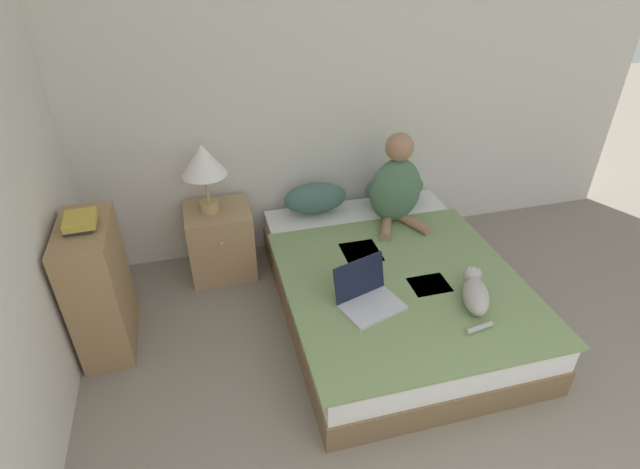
# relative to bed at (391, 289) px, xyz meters

# --- Properties ---
(wall_back) EXTENTS (5.04, 0.05, 2.55)m
(wall_back) POSITION_rel_bed_xyz_m (-0.04, 1.06, 1.08)
(wall_back) COLOR beige
(wall_back) RESTS_ON ground_plane
(bed) EXTENTS (1.51, 1.97, 0.39)m
(bed) POSITION_rel_bed_xyz_m (0.00, 0.00, 0.00)
(bed) COLOR brown
(bed) RESTS_ON ground_plane
(pillow_near) EXTENTS (0.50, 0.24, 0.24)m
(pillow_near) POSITION_rel_bed_xyz_m (-0.33, 0.84, 0.31)
(pillow_near) COLOR #42665B
(pillow_near) RESTS_ON bed
(pillow_far) EXTENTS (0.50, 0.24, 0.24)m
(pillow_far) POSITION_rel_bed_xyz_m (0.33, 0.84, 0.31)
(pillow_far) COLOR #42665B
(pillow_far) RESTS_ON bed
(person_sitting) EXTENTS (0.40, 0.39, 0.71)m
(person_sitting) POSITION_rel_bed_xyz_m (0.22, 0.55, 0.50)
(person_sitting) COLOR #476B4C
(person_sitting) RESTS_ON bed
(cat_tabby) EXTENTS (0.29, 0.44, 0.17)m
(cat_tabby) POSITION_rel_bed_xyz_m (0.33, -0.48, 0.28)
(cat_tabby) COLOR #A8A399
(cat_tabby) RESTS_ON bed
(laptop_open) EXTENTS (0.43, 0.39, 0.25)m
(laptop_open) POSITION_rel_bed_xyz_m (-0.30, -0.32, 0.25)
(laptop_open) COLOR #B7B7BC
(laptop_open) RESTS_ON bed
(nightstand) EXTENTS (0.48, 0.44, 0.55)m
(nightstand) POSITION_rel_bed_xyz_m (-1.10, 0.77, 0.08)
(nightstand) COLOR tan
(nightstand) RESTS_ON ground_plane
(table_lamp) EXTENTS (0.32, 0.32, 0.52)m
(table_lamp) POSITION_rel_bed_xyz_m (-1.14, 0.77, 0.74)
(table_lamp) COLOR tan
(table_lamp) RESTS_ON nightstand
(bookshelf) EXTENTS (0.30, 0.59, 0.88)m
(bookshelf) POSITION_rel_bed_xyz_m (-1.88, 0.19, 0.25)
(bookshelf) COLOR #99754C
(bookshelf) RESTS_ON ground_plane
(book_stack_top) EXTENTS (0.18, 0.21, 0.07)m
(book_stack_top) POSITION_rel_bed_xyz_m (-1.87, 0.20, 0.72)
(book_stack_top) COLOR #2D2D33
(book_stack_top) RESTS_ON bookshelf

